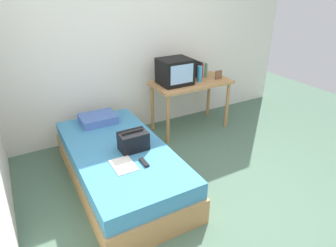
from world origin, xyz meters
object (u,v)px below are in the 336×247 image
at_px(tv, 175,71).
at_px(handbag, 133,141).
at_px(bed, 120,166).
at_px(magazine, 123,165).
at_px(remote_dark, 144,162).
at_px(book_row, 200,70).
at_px(pillow, 98,119).
at_px(picture_frame, 218,75).
at_px(desk, 191,88).
at_px(water_bottle, 200,74).

bearing_deg(tv, handbag, -138.89).
relative_size(bed, magazine, 6.90).
distance_m(magazine, remote_dark, 0.20).
height_order(book_row, pillow, book_row).
distance_m(tv, picture_frame, 0.70).
bearing_deg(desk, magazine, -143.37).
bearing_deg(bed, water_bottle, 25.26).
relative_size(bed, water_bottle, 8.92).
relative_size(book_row, remote_dark, 1.54).
relative_size(desk, tv, 2.64).
bearing_deg(bed, book_row, 28.74).
bearing_deg(magazine, remote_dark, -18.72).
height_order(handbag, magazine, handbag).
height_order(pillow, handbag, handbag).
distance_m(pillow, magazine, 1.07).
distance_m(book_row, magazine, 2.19).
bearing_deg(handbag, book_row, 33.43).
distance_m(water_bottle, book_row, 0.24).
distance_m(desk, magazine, 1.89).
xyz_separation_m(desk, tv, (-0.26, 0.02, 0.28)).
height_order(desk, picture_frame, picture_frame).
bearing_deg(magazine, book_row, 35.61).
xyz_separation_m(desk, pillow, (-1.44, -0.06, -0.15)).
bearing_deg(picture_frame, remote_dark, -148.06).
relative_size(pillow, remote_dark, 2.81).
height_order(bed, desk, desk).
xyz_separation_m(bed, book_row, (1.67, 0.92, 0.64)).
bearing_deg(tv, desk, -3.76).
distance_m(picture_frame, pillow, 1.87).
relative_size(desk, picture_frame, 8.80).
height_order(bed, handbag, handbag).
bearing_deg(water_bottle, tv, 167.63).
distance_m(water_bottle, handbag, 1.65).
relative_size(water_bottle, remote_dark, 1.44).
xyz_separation_m(picture_frame, handbag, (-1.71, -0.77, -0.27)).
distance_m(bed, tv, 1.59).
bearing_deg(desk, water_bottle, -31.79).
bearing_deg(pillow, magazine, -94.05).
bearing_deg(tv, picture_frame, -10.85).
distance_m(bed, magazine, 0.42).
relative_size(desk, book_row, 4.82).
relative_size(tv, water_bottle, 1.96).
xyz_separation_m(picture_frame, remote_dark, (-1.73, -1.08, -0.36)).
distance_m(tv, water_bottle, 0.38).
bearing_deg(pillow, handbag, -80.65).
height_order(picture_frame, pillow, picture_frame).
relative_size(bed, tv, 4.55).
height_order(water_bottle, book_row, book_row).
bearing_deg(magazine, desk, 36.63).
height_order(pillow, magazine, pillow).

